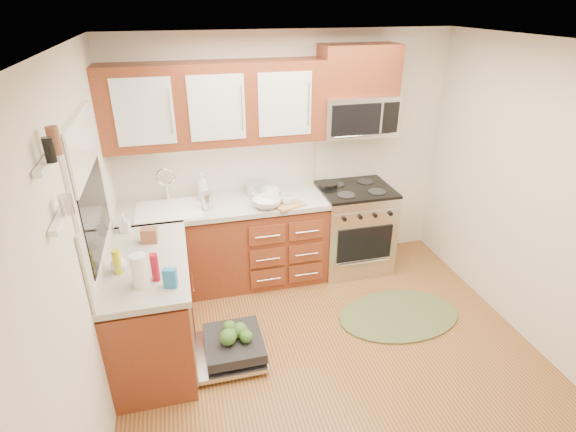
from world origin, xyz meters
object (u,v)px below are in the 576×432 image
object	(u,v)px
stock_pot	(256,189)
range	(353,228)
rug	(399,315)
sink	(170,221)
bowl_b	(267,203)
microwave	(357,115)
upper_cabinets	(215,104)
cutting_board	(289,205)
skillet	(327,185)
paper_towel_roll	(140,271)
bowl_a	(266,194)
dishwasher	(229,348)
cup	(288,200)

from	to	relation	value
stock_pot	range	bearing A→B (deg)	-7.96
rug	sink	bearing A→B (deg)	154.49
bowl_b	microwave	bearing A→B (deg)	16.69
upper_cabinets	cutting_board	bearing A→B (deg)	-29.77
skillet	paper_towel_roll	world-z (taller)	paper_towel_roll
sink	bowl_b	bearing A→B (deg)	-10.37
bowl_a	sink	bearing A→B (deg)	-175.54
sink	cutting_board	distance (m)	1.17
range	skillet	world-z (taller)	skillet
paper_towel_roll	dishwasher	bearing A→B (deg)	12.35
range	dishwasher	size ratio (longest dim) A/B	1.36
range	stock_pot	size ratio (longest dim) A/B	4.44
cup	stock_pot	bearing A→B (deg)	127.67
cup	bowl_b	bearing A→B (deg)	180.00
rug	skillet	bearing A→B (deg)	109.42
upper_cabinets	stock_pot	size ratio (longest dim) A/B	9.58
upper_cabinets	range	bearing A→B (deg)	-5.89
upper_cabinets	cup	world-z (taller)	upper_cabinets
rug	bowl_b	distance (m)	1.67
skillet	bowl_b	distance (m)	0.78
cutting_board	paper_towel_roll	distance (m)	1.71
cup	rug	bearing A→B (deg)	-41.67
sink	rug	bearing A→B (deg)	-25.51
stock_pot	cutting_board	size ratio (longest dim) A/B	0.74
range	sink	bearing A→B (deg)	-179.70
rug	dishwasher	bearing A→B (deg)	-174.92
sink	skillet	world-z (taller)	skillet
cup	range	bearing A→B (deg)	12.79
range	bowl_b	distance (m)	1.13
microwave	sink	size ratio (longest dim) A/B	1.23
microwave	range	bearing A→B (deg)	-90.00
upper_cabinets	stock_pot	xyz separation A→B (m)	(0.36, 0.00, -0.89)
dishwasher	bowl_b	distance (m)	1.40
skillet	bowl_a	xyz separation A→B (m)	(-0.68, -0.06, -0.01)
range	stock_pot	world-z (taller)	stock_pot
skillet	stock_pot	bearing A→B (deg)	178.21
bowl_a	stock_pot	bearing A→B (deg)	137.69
microwave	skillet	size ratio (longest dim) A/B	3.47
skillet	bowl_b	xyz separation A→B (m)	(-0.72, -0.30, -0.00)
microwave	cutting_board	bearing A→B (deg)	-157.18
microwave	dishwasher	world-z (taller)	microwave
stock_pot	bowl_a	distance (m)	0.12
dishwasher	bowl_a	distance (m)	1.58
bowl_b	bowl_a	bearing A→B (deg)	79.85
cutting_board	bowl_b	distance (m)	0.22
dishwasher	bowl_a	xyz separation A→B (m)	(0.58, 1.20, 0.86)
sink	paper_towel_roll	distance (m)	1.29
dishwasher	stock_pot	world-z (taller)	stock_pot
skillet	cup	distance (m)	0.60
rug	skillet	distance (m)	1.52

